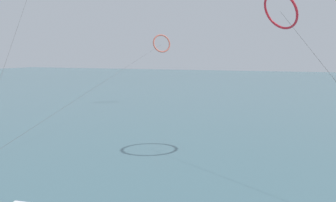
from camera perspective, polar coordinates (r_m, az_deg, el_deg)
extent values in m
cube|color=#476B75|center=(112.31, 15.71, 2.94)|extent=(400.00, 200.00, 0.08)
torus|color=#EA7260|center=(68.66, -1.19, 10.63)|extent=(3.87, 3.68, 4.05)
cylinder|color=#3F3F3F|center=(47.48, -11.72, 3.61)|extent=(0.56, 47.47, 12.67)
torus|color=red|center=(37.31, 20.14, 15.52)|extent=(5.09, 5.12, 4.10)
cylinder|color=#3F3F3F|center=(38.19, -27.67, 7.20)|extent=(5.02, 14.44, 19.98)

